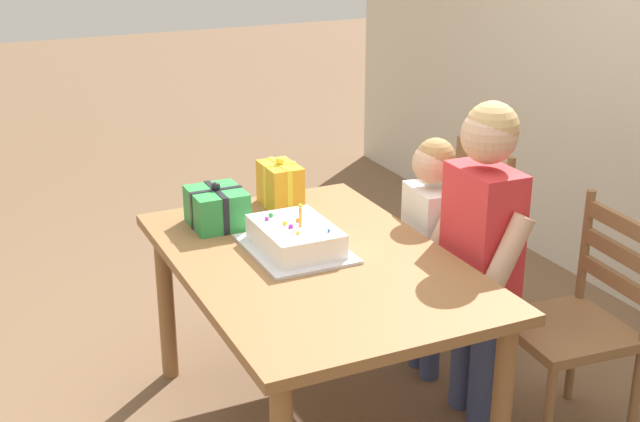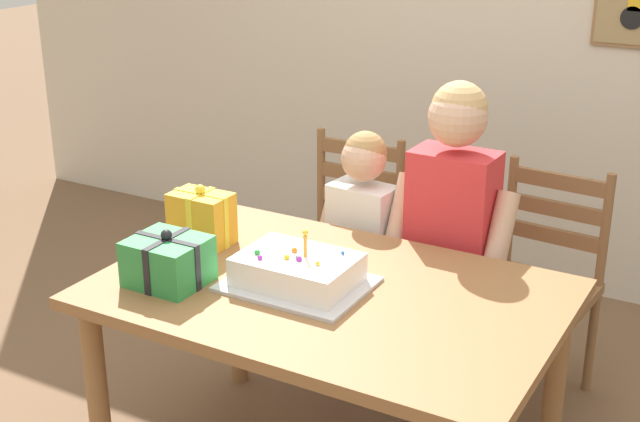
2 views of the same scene
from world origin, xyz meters
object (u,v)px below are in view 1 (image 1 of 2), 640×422
at_px(dining_table, 314,281).
at_px(child_older, 482,233).
at_px(chair_right, 577,324).
at_px(chair_left, 452,245).
at_px(child_younger, 429,235).
at_px(birthday_cake, 295,238).
at_px(gift_box_beside_cake, 217,208).
at_px(gift_box_red_large, 280,185).

bearing_deg(dining_table, child_older, 75.33).
bearing_deg(chair_right, chair_left, 179.99).
height_order(chair_right, child_younger, child_younger).
relative_size(dining_table, child_older, 1.11).
relative_size(birthday_cake, child_younger, 0.41).
bearing_deg(birthday_cake, dining_table, 18.13).
bearing_deg(gift_box_beside_cake, chair_right, 51.28).
bearing_deg(child_younger, birthday_cake, -81.18).
bearing_deg(chair_left, gift_box_beside_cake, -92.14).
distance_m(birthday_cake, gift_box_beside_cake, 0.41).
bearing_deg(gift_box_beside_cake, chair_left, 87.86).
bearing_deg(birthday_cake, child_younger, 98.82).
bearing_deg(chair_left, birthday_cake, -70.63).
bearing_deg(gift_box_beside_cake, child_older, 53.11).
distance_m(birthday_cake, gift_box_red_large, 0.49).
bearing_deg(birthday_cake, chair_right, 60.66).
bearing_deg(gift_box_red_large, child_younger, 54.32).
xyz_separation_m(dining_table, gift_box_beside_cake, (-0.46, -0.21, 0.17)).
bearing_deg(child_older, dining_table, -104.67).
distance_m(gift_box_red_large, child_older, 0.89).
bearing_deg(chair_left, gift_box_red_large, -100.50).
bearing_deg(chair_left, chair_right, -0.01).
relative_size(chair_right, child_older, 0.71).
relative_size(birthday_cake, chair_right, 0.48).
bearing_deg(chair_left, child_younger, -50.62).
xyz_separation_m(birthday_cake, gift_box_beside_cake, (-0.37, -0.18, 0.03)).
bearing_deg(child_older, birthday_cake, -111.62).
distance_m(gift_box_red_large, chair_left, 0.88).
bearing_deg(child_younger, child_older, -0.08).
xyz_separation_m(gift_box_red_large, child_older, (0.73, 0.51, -0.04)).
height_order(birthday_cake, chair_right, birthday_cake).
xyz_separation_m(chair_left, child_younger, (0.22, -0.27, 0.18)).
height_order(birthday_cake, chair_left, birthday_cake).
distance_m(gift_box_beside_cake, child_younger, 0.89).
relative_size(child_older, child_younger, 1.21).
bearing_deg(child_younger, gift_box_beside_cake, -107.67).
relative_size(gift_box_beside_cake, child_older, 0.18).
height_order(birthday_cake, child_younger, child_younger).
distance_m(dining_table, chair_left, 1.00).
bearing_deg(gift_box_red_large, birthday_cake, -16.20).
bearing_deg(birthday_cake, chair_left, 109.37).
xyz_separation_m(gift_box_red_large, chair_left, (0.15, 0.79, -0.36)).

